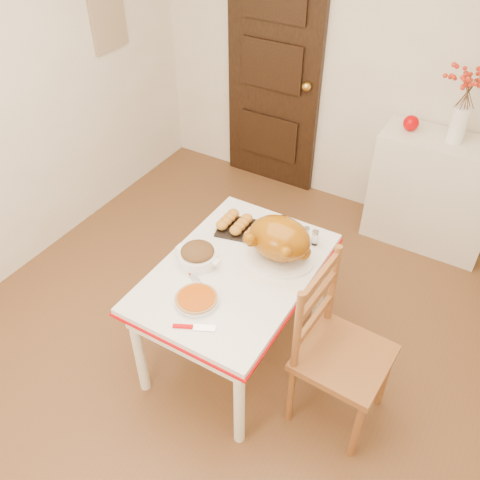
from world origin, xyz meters
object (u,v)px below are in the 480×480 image
Objects in this scene: turkey_platter at (280,240)px; pumpkin_pie at (197,299)px; chair_oak at (345,355)px; sideboard at (433,193)px; kitchen_table at (236,312)px.

turkey_platter is 0.58m from pumpkin_pie.
chair_oak is at bearing -30.99° from turkey_platter.
sideboard is at bearing 69.77° from pumpkin_pie.
kitchen_table is (-0.72, -1.75, -0.10)m from sideboard.
kitchen_table is 0.74m from chair_oak.
chair_oak is 2.45× the size of turkey_platter.
chair_oak reaches higher than turkey_platter.
turkey_platter is at bearing 68.25° from pumpkin_pie.
sideboard reaches higher than pumpkin_pie.
pumpkin_pie is at bearing 110.22° from chair_oak.
chair_oak reaches higher than kitchen_table.
turkey_platter is at bearing 51.60° from kitchen_table.
sideboard is at bearing 67.23° from turkey_platter.
pumpkin_pie is (-0.76, -2.07, 0.29)m from sideboard.
pumpkin_pie is at bearing -98.18° from kitchen_table.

